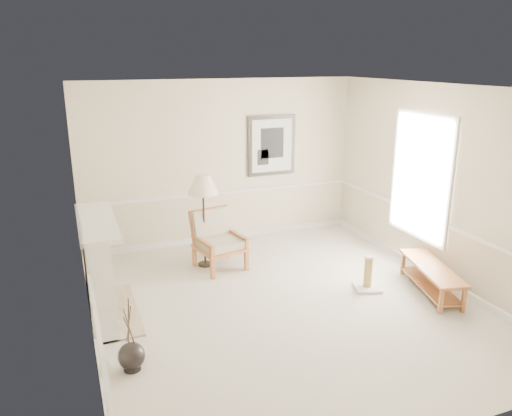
{
  "coord_description": "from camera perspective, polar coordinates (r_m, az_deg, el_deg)",
  "views": [
    {
      "loc": [
        -2.59,
        -5.61,
        3.25
      ],
      "look_at": [
        -0.14,
        0.7,
        1.2
      ],
      "focal_mm": 35.0,
      "sensor_mm": 36.0,
      "label": 1
    }
  ],
  "objects": [
    {
      "name": "ground",
      "position": [
        6.98,
        3.21,
        -10.9
      ],
      "size": [
        5.5,
        5.5,
        0.0
      ],
      "primitive_type": "plane",
      "color": "silver",
      "rests_on": "ground"
    },
    {
      "name": "bench",
      "position": [
        7.62,
        19.43,
        -7.2
      ],
      "size": [
        0.76,
        1.45,
        0.4
      ],
      "rotation": [
        0.0,
        0.0,
        -0.26
      ],
      "color": "#A05D33",
      "rests_on": "ground"
    },
    {
      "name": "fireplace",
      "position": [
        6.73,
        -17.56,
        -6.73
      ],
      "size": [
        0.64,
        1.64,
        1.31
      ],
      "color": "white",
      "rests_on": "ground"
    },
    {
      "name": "scratching_post",
      "position": [
        7.49,
        12.64,
        -7.88
      ],
      "size": [
        0.46,
        0.46,
        0.52
      ],
      "rotation": [
        0.0,
        0.0,
        -0.31
      ],
      "color": "white",
      "rests_on": "ground"
    },
    {
      "name": "armchair",
      "position": [
        8.0,
        -4.53,
        -3.3
      ],
      "size": [
        0.83,
        0.87,
        0.92
      ],
      "rotation": [
        0.0,
        0.0,
        0.21
      ],
      "color": "#A05D33",
      "rests_on": "ground"
    },
    {
      "name": "room",
      "position": [
        6.45,
        4.32,
        4.46
      ],
      "size": [
        5.04,
        5.54,
        2.92
      ],
      "color": "beige",
      "rests_on": "ground"
    },
    {
      "name": "floor_vase",
      "position": [
        5.75,
        -14.04,
        -16.16
      ],
      "size": [
        0.3,
        0.3,
        0.87
      ],
      "rotation": [
        0.0,
        0.0,
        0.0
      ],
      "color": "black",
      "rests_on": "ground"
    },
    {
      "name": "floor_lamp",
      "position": [
        7.8,
        -6.08,
        2.39
      ],
      "size": [
        0.61,
        0.61,
        1.5
      ],
      "rotation": [
        0.0,
        0.0,
        -0.38
      ],
      "color": "black",
      "rests_on": "ground"
    }
  ]
}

